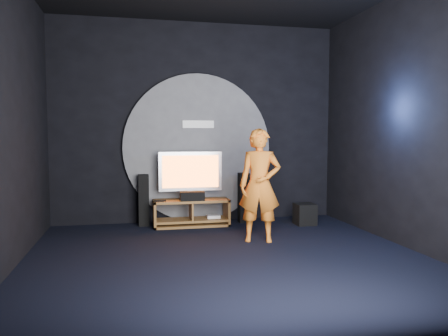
{
  "coord_description": "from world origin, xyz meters",
  "views": [
    {
      "loc": [
        -1.17,
        -5.18,
        1.54
      ],
      "look_at": [
        0.17,
        1.05,
        1.05
      ],
      "focal_mm": 35.0,
      "sensor_mm": 36.0,
      "label": 1
    }
  ],
  "objects_px": {
    "media_console": "(192,214)",
    "tower_speaker_right": "(244,198)",
    "tv": "(190,173)",
    "subwoofer": "(305,214)",
    "tower_speaker_left": "(144,200)",
    "player": "(260,185)"
  },
  "relations": [
    {
      "from": "subwoofer",
      "to": "tv",
      "type": "bearing_deg",
      "value": 169.07
    },
    {
      "from": "tower_speaker_right",
      "to": "player",
      "type": "bearing_deg",
      "value": -95.2
    },
    {
      "from": "subwoofer",
      "to": "player",
      "type": "xyz_separation_m",
      "value": [
        -1.1,
        -0.95,
        0.63
      ]
    },
    {
      "from": "tv",
      "to": "player",
      "type": "distance_m",
      "value": 1.56
    },
    {
      "from": "player",
      "to": "subwoofer",
      "type": "bearing_deg",
      "value": 58.19
    },
    {
      "from": "tower_speaker_left",
      "to": "tower_speaker_right",
      "type": "xyz_separation_m",
      "value": [
        1.73,
        -0.07,
        0.0
      ]
    },
    {
      "from": "media_console",
      "to": "tv",
      "type": "xyz_separation_m",
      "value": [
        -0.01,
        0.07,
        0.69
      ]
    },
    {
      "from": "tower_speaker_right",
      "to": "tv",
      "type": "bearing_deg",
      "value": -176.73
    },
    {
      "from": "subwoofer",
      "to": "player",
      "type": "relative_size",
      "value": 0.22
    },
    {
      "from": "media_console",
      "to": "tv",
      "type": "height_order",
      "value": "tv"
    },
    {
      "from": "media_console",
      "to": "subwoofer",
      "type": "height_order",
      "value": "media_console"
    },
    {
      "from": "tv",
      "to": "tower_speaker_left",
      "type": "relative_size",
      "value": 1.23
    },
    {
      "from": "tower_speaker_right",
      "to": "tower_speaker_left",
      "type": "bearing_deg",
      "value": 177.66
    },
    {
      "from": "media_console",
      "to": "tower_speaker_right",
      "type": "bearing_deg",
      "value": 7.35
    },
    {
      "from": "media_console",
      "to": "tower_speaker_right",
      "type": "relative_size",
      "value": 1.46
    },
    {
      "from": "tower_speaker_left",
      "to": "subwoofer",
      "type": "bearing_deg",
      "value": -10.4
    },
    {
      "from": "tv",
      "to": "player",
      "type": "relative_size",
      "value": 0.66
    },
    {
      "from": "tv",
      "to": "subwoofer",
      "type": "relative_size",
      "value": 2.97
    },
    {
      "from": "tower_speaker_right",
      "to": "subwoofer",
      "type": "relative_size",
      "value": 2.41
    },
    {
      "from": "tv",
      "to": "subwoofer",
      "type": "distance_m",
      "value": 2.08
    },
    {
      "from": "media_console",
      "to": "tower_speaker_right",
      "type": "height_order",
      "value": "tower_speaker_right"
    },
    {
      "from": "tower_speaker_right",
      "to": "player",
      "type": "height_order",
      "value": "player"
    }
  ]
}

